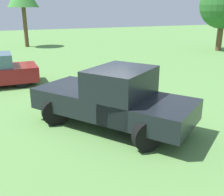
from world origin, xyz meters
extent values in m
plane|color=#5B8C47|center=(0.00, 0.00, 0.00)|extent=(80.00, 80.00, 0.00)
cylinder|color=black|center=(1.64, -0.12, 0.40)|extent=(0.81, 0.22, 0.81)
cylinder|color=black|center=(0.30, -1.05, 0.40)|extent=(0.81, 0.22, 0.81)
cylinder|color=black|center=(-0.13, 2.41, 0.40)|extent=(0.81, 0.22, 0.81)
cylinder|color=black|center=(-1.46, 1.48, 0.40)|extent=(0.81, 0.22, 0.81)
cube|color=black|center=(0.92, -0.51, 0.74)|extent=(2.68, 2.68, 0.64)
cube|color=black|center=(-0.08, 0.92, 1.12)|extent=(2.46, 2.37, 1.40)
cube|color=slate|center=(-0.08, 0.92, 1.56)|extent=(2.20, 2.09, 0.48)
cube|color=black|center=(-0.63, 1.71, 0.72)|extent=(2.90, 3.00, 0.60)
cube|color=silver|center=(1.43, -1.25, 0.48)|extent=(1.59, 1.16, 0.16)
cylinder|color=black|center=(2.16, -4.81, 0.34)|extent=(0.67, 0.20, 0.67)
cylinder|color=black|center=(2.14, -6.36, 0.34)|extent=(0.67, 0.20, 0.67)
cylinder|color=brown|center=(-14.34, -9.99, 1.27)|extent=(0.47, 0.47, 2.55)
sphere|color=#286028|center=(-14.34, -9.99, 3.67)|extent=(3.75, 3.75, 3.75)
cylinder|color=brown|center=(0.24, -18.88, 1.75)|extent=(0.36, 0.36, 3.50)
camera|label=1|loc=(3.11, 7.66, 3.43)|focal=43.49mm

